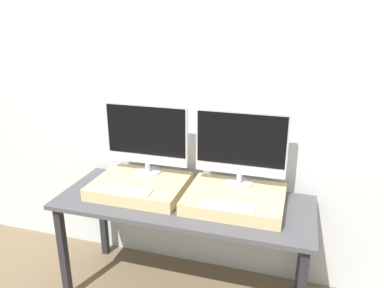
{
  "coord_description": "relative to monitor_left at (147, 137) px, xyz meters",
  "views": [
    {
      "loc": [
        0.71,
        -1.82,
        1.97
      ],
      "look_at": [
        0.0,
        0.53,
        1.11
      ],
      "focal_mm": 35.0,
      "sensor_mm": 36.0,
      "label": 1
    }
  ],
  "objects": [
    {
      "name": "wall_back",
      "position": [
        0.34,
        0.21,
        0.17
      ],
      "size": [
        8.0,
        0.04,
        2.6
      ],
      "color": "silver",
      "rests_on": "ground_plane"
    },
    {
      "name": "wooden_riser_left",
      "position": [
        0.0,
        -0.15,
        -0.32
      ],
      "size": [
        0.64,
        0.51,
        0.08
      ],
      "color": "#D6B77F",
      "rests_on": "workbench"
    },
    {
      "name": "monitor_left",
      "position": [
        0.0,
        0.0,
        0.0
      ],
      "size": [
        0.62,
        0.19,
        0.52
      ],
      "color": "#B2B2B7",
      "rests_on": "wooden_riser_left"
    },
    {
      "name": "keyboard_left",
      "position": [
        0.0,
        -0.34,
        -0.27
      ],
      "size": [
        0.31,
        0.11,
        0.01
      ],
      "color": "silver",
      "rests_on": "wooden_riser_left"
    },
    {
      "name": "workbench",
      "position": [
        0.34,
        -0.19,
        -0.44
      ],
      "size": [
        1.74,
        0.67,
        0.77
      ],
      "color": "#47474C",
      "rests_on": "ground_plane"
    },
    {
      "name": "monitor_right",
      "position": [
        0.68,
        0.0,
        0.0
      ],
      "size": [
        0.62,
        0.19,
        0.52
      ],
      "color": "#B2B2B7",
      "rests_on": "wooden_riser_right"
    },
    {
      "name": "keyboard_right",
      "position": [
        0.68,
        -0.34,
        -0.27
      ],
      "size": [
        0.31,
        0.11,
        0.01
      ],
      "color": "silver",
      "rests_on": "wooden_riser_right"
    },
    {
      "name": "wooden_riser_right",
      "position": [
        0.68,
        -0.15,
        -0.32
      ],
      "size": [
        0.64,
        0.51,
        0.08
      ],
      "color": "#D6B77F",
      "rests_on": "workbench"
    }
  ]
}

